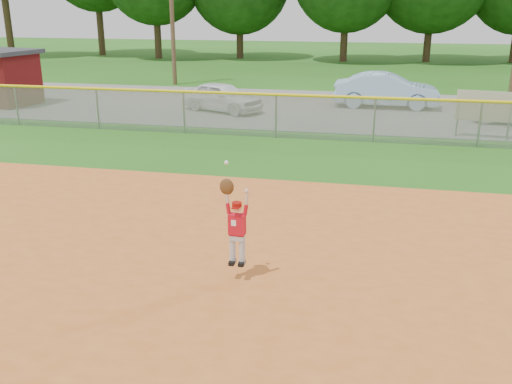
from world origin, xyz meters
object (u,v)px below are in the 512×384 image
(car_white_a, at_px, (222,97))
(utility_shed, at_px, (0,77))
(sponsor_sign, at_px, (485,108))
(car_blue, at_px, (387,90))
(ballplayer, at_px, (236,223))

(car_white_a, distance_m, utility_shed, 10.37)
(sponsor_sign, bearing_deg, car_blue, 120.28)
(sponsor_sign, relative_size, ballplayer, 1.03)
(car_white_a, xyz_separation_m, ballplayer, (4.33, -15.02, 0.41))
(sponsor_sign, bearing_deg, ballplayer, -115.57)
(sponsor_sign, bearing_deg, utility_shed, 172.59)
(car_blue, distance_m, ballplayer, 17.68)
(car_blue, xyz_separation_m, ballplayer, (-2.52, -17.50, 0.27))
(car_blue, height_order, ballplayer, ballplayer)
(car_white_a, xyz_separation_m, utility_shed, (-10.34, -0.37, 0.62))
(utility_shed, bearing_deg, sponsor_sign, -7.41)
(ballplayer, bearing_deg, utility_shed, 135.05)
(car_blue, height_order, utility_shed, utility_shed)
(car_blue, bearing_deg, utility_shed, 99.80)
(sponsor_sign, xyz_separation_m, ballplayer, (-5.74, -11.99, -0.04))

